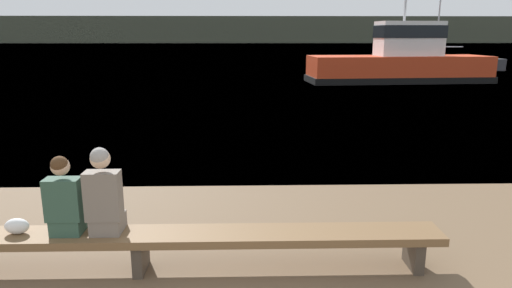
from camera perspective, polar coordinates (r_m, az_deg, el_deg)
The scene contains 8 objects.
water_surface at distance 128.17m, azimuth -1.57°, elevation 12.32°, with size 240.00×240.00×0.00m, color #5684A3.
far_shoreline at distance 156.43m, azimuth -1.56°, elevation 14.08°, with size 600.00×12.00×8.44m, color #424738.
bench_main at distance 5.68m, azimuth -14.33°, elevation -11.50°, with size 7.19×0.51×0.48m.
person_left at distance 5.75m, azimuth -22.79°, elevation -6.52°, with size 0.40×0.40×0.95m.
person_right at distance 5.58m, azimuth -18.48°, elevation -6.11°, with size 0.40×0.41×1.05m.
shopping_bag at distance 6.11m, azimuth -27.72°, elevation -9.08°, with size 0.28×0.16×0.19m.
tugboat_red at distance 28.68m, azimuth 17.62°, elevation 9.61°, with size 10.90×3.90×6.46m.
moored_sailboat at distance 39.85m, azimuth 22.07°, elevation 9.28°, with size 9.36×2.81×7.16m.
Camera 1 is at (0.20, -2.06, 2.77)m, focal length 32.00 mm.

